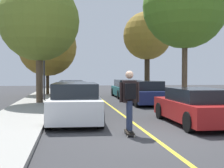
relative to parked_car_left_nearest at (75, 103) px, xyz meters
The scene contains 15 objects.
ground 3.76m from the parked_car_left_nearest, 55.68° to the right, with size 80.00×80.00×0.00m, color #353538.
center_line 2.40m from the parked_car_left_nearest, 24.55° to the left, with size 0.12×39.20×0.01m, color gold.
parked_car_left_nearest is the anchor object (origin of this frame).
parked_car_left_near 6.57m from the parked_car_left_nearest, 90.01° to the left, with size 1.99×4.59×1.34m.
parked_car_left_far 12.81m from the parked_car_left_nearest, 90.00° to the left, with size 1.99×4.55×1.29m.
parked_car_right_nearest 4.35m from the parked_car_left_nearest, 16.97° to the right, with size 1.83×4.36×1.27m.
parked_car_right_near 7.26m from the parked_car_left_nearest, 55.02° to the left, with size 1.95×4.36×1.38m.
parked_car_right_far 12.29m from the parked_car_left_nearest, 70.22° to the left, with size 1.91×4.67×1.34m.
street_tree_left_nearest 8.06m from the parked_car_left_nearest, 105.80° to the left, with size 4.61×4.61×7.00m.
street_tree_left_near 14.46m from the parked_car_left_nearest, 97.69° to the left, with size 4.69×4.69×6.17m.
street_tree_right_nearest 8.97m from the parked_car_left_nearest, 37.36° to the left, with size 4.60×4.60×7.62m.
street_tree_right_near 14.66m from the parked_car_left_nearest, 64.54° to the left, with size 3.85×3.85×6.64m.
streetlamp 8.91m from the parked_car_left_nearest, 101.73° to the left, with size 0.36×0.24×4.95m.
skateboard 3.23m from the parked_car_left_nearest, 61.93° to the right, with size 0.27×0.85×0.10m.
skateboarder 3.22m from the parked_car_left_nearest, 62.24° to the right, with size 0.58×0.70×1.76m.
Camera 1 is at (-2.36, -8.57, 1.77)m, focal length 49.85 mm.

